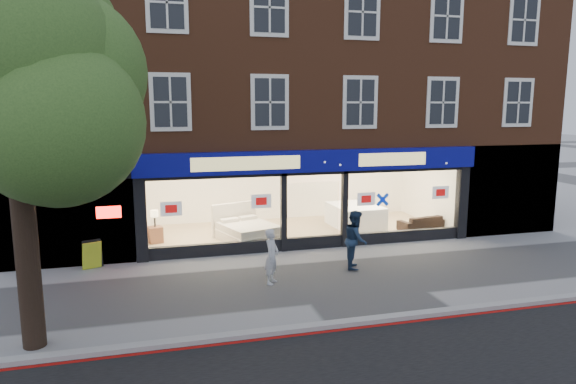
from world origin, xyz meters
name	(u,v)px	position (x,y,z in m)	size (l,w,h in m)	color
ground	(348,278)	(0.00, 0.00, 0.00)	(120.00, 120.00, 0.00)	gray
kerb_line	(400,323)	(0.00, -3.10, 0.01)	(60.00, 0.10, 0.01)	#8C0A07
kerb_stone	(396,317)	(0.00, -2.90, 0.06)	(60.00, 0.25, 0.12)	gray
showroom_floor	(296,231)	(0.00, 5.25, 0.05)	(11.00, 4.50, 0.10)	tan
building	(284,53)	(-0.02, 6.93, 6.67)	(19.00, 8.26, 10.30)	brown
street_tree	(9,93)	(-7.57, -2.20, 4.94)	(4.00, 3.20, 6.60)	black
display_bed	(247,231)	(-2.04, 4.33, 0.43)	(2.28, 2.51, 1.17)	beige
bedside_table	(155,235)	(-5.10, 4.80, 0.38)	(0.45, 0.45, 0.55)	brown
mattress_stack	(355,216)	(2.35, 5.23, 0.52)	(1.78, 2.20, 0.84)	white
sofa	(422,222)	(4.60, 4.16, 0.36)	(1.81, 0.71, 0.53)	black
a_board	(92,255)	(-6.90, 2.70, 0.42)	(0.54, 0.35, 0.83)	#B3C222
pedestrian_grey	(272,256)	(-2.13, 0.14, 0.75)	(0.54, 0.36, 1.49)	#B2B3BA
pedestrian_blue	(356,239)	(0.54, 0.79, 0.86)	(0.83, 0.65, 1.71)	#172841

